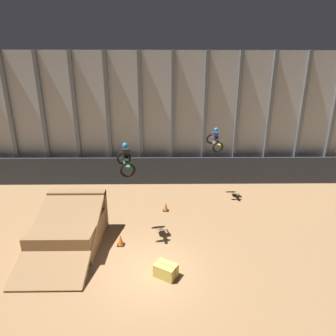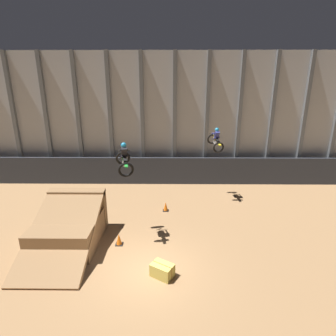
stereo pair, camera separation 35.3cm
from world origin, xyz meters
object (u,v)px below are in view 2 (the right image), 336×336
(rider_bike_left_air, at_px, (124,159))
(rider_bike_right_air, at_px, (216,140))
(traffic_cone_near_ramp, at_px, (119,239))
(hay_bale_trackside, at_px, (162,270))
(dirt_ramp, at_px, (70,227))
(traffic_cone_arena_edge, at_px, (166,207))

(rider_bike_left_air, distance_m, rider_bike_right_air, 7.29)
(traffic_cone_near_ramp, distance_m, hay_bale_trackside, 3.17)
(dirt_ramp, distance_m, traffic_cone_arena_edge, 5.89)
(rider_bike_left_air, xyz_separation_m, traffic_cone_arena_edge, (1.92, 2.97, -3.91))
(rider_bike_right_air, xyz_separation_m, hay_bale_trackside, (-3.33, -8.11, -3.86))
(dirt_ramp, bearing_deg, rider_bike_right_air, 34.60)
(dirt_ramp, bearing_deg, traffic_cone_near_ramp, -6.65)
(dirt_ramp, height_order, traffic_cone_arena_edge, dirt_ramp)
(dirt_ramp, relative_size, rider_bike_right_air, 2.70)
(dirt_ramp, xyz_separation_m, hay_bale_trackside, (4.72, -2.55, -0.52))
(traffic_cone_near_ramp, bearing_deg, traffic_cone_arena_edge, 59.01)
(rider_bike_left_air, xyz_separation_m, hay_bale_trackside, (1.90, -3.03, -3.91))
(hay_bale_trackside, bearing_deg, traffic_cone_arena_edge, 89.74)
(dirt_ramp, height_order, rider_bike_right_air, rider_bike_right_air)
(rider_bike_right_air, relative_size, traffic_cone_near_ramp, 3.24)
(rider_bike_right_air, distance_m, hay_bale_trackside, 9.58)
(dirt_ramp, distance_m, traffic_cone_near_ramp, 2.57)
(hay_bale_trackside, bearing_deg, rider_bike_left_air, 122.02)
(rider_bike_left_air, bearing_deg, dirt_ramp, 174.42)
(dirt_ramp, relative_size, rider_bike_left_air, 2.73)
(rider_bike_right_air, bearing_deg, traffic_cone_arena_edge, -155.94)
(hay_bale_trackside, bearing_deg, rider_bike_right_air, 67.64)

